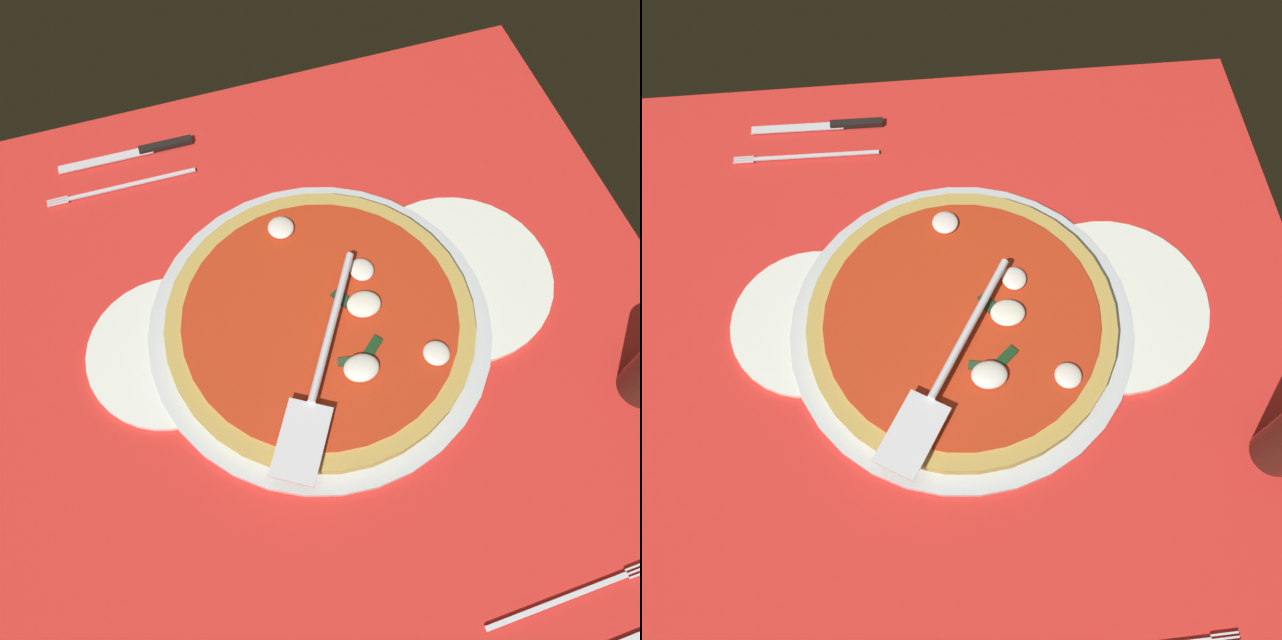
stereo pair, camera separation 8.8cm
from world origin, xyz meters
TOP-DOWN VIEW (x-y plane):
  - ground_plane at (0.00, 0.00)cm, footprint 97.51×97.51cm
  - checker_pattern at (-0.00, -0.00)cm, footprint 97.51×97.51cm
  - pizza_pan at (1.95, 3.78)cm, footprint 44.51×44.51cm
  - dinner_plate_left at (-17.39, 6.23)cm, footprint 21.33×21.33cm
  - dinner_plate_right at (21.81, 5.21)cm, footprint 25.97×25.97cm
  - pizza at (2.07, 3.75)cm, footprint 39.77×39.77cm
  - pizza_server at (-0.64, -4.07)cm, footprint 18.65×27.70cm
  - place_setting_far at (-16.77, 37.11)cm, footprint 22.98×13.05cm

SIDE VIEW (x-z plane):
  - ground_plane at x=0.00cm, z-range -0.80..0.00cm
  - checker_pattern at x=0.00cm, z-range 0.00..0.10cm
  - place_setting_far at x=-16.77cm, z-range -0.25..1.15cm
  - dinner_plate_left at x=-17.39cm, z-range 0.10..1.10cm
  - dinner_plate_right at x=21.81cm, z-range 0.10..1.10cm
  - pizza_pan at x=1.95cm, z-range 0.10..1.21cm
  - pizza at x=2.07cm, z-range 0.53..3.82cm
  - pizza_server at x=-0.64cm, z-range 4.35..5.35cm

